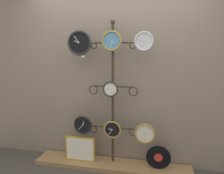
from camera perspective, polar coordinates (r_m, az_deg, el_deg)
The scene contains 13 objects.
shop_wall at distance 3.09m, azimuth 0.86°, elevation 5.22°, with size 4.40×0.04×2.80m.
low_shelf at distance 3.28m, azimuth -0.04°, elevation -19.69°, with size 2.20×0.36×0.06m.
display_stand at distance 3.10m, azimuth 0.21°, elevation -10.00°, with size 0.69×0.43×2.03m.
clock_top_left at distance 2.96m, azimuth -8.51°, elevation 11.31°, with size 0.33×0.04×0.33m.
clock_top_center at distance 2.83m, azimuth -0.07°, elevation 11.97°, with size 0.26×0.04×0.26m.
clock_top_right at distance 2.78m, azimuth 8.33°, elevation 11.76°, with size 0.24×0.04×0.24m.
clock_middle_center at distance 2.88m, azimuth -0.40°, elevation -0.57°, with size 0.21×0.04×0.21m.
clock_bottom_left at distance 3.12m, azimuth -7.58°, elevation -9.83°, with size 0.27×0.04×0.27m.
clock_bottom_center at distance 3.01m, azimuth 0.09°, elevation -11.06°, with size 0.24×0.04×0.24m.
clock_bottom_right at distance 2.98m, azimuth 8.57°, elevation -11.93°, with size 0.28×0.04×0.28m.
vinyl_record at distance 3.11m, azimuth 12.00°, elevation -17.57°, with size 0.33×0.01×0.33m.
picture_frame at distance 3.28m, azimuth -8.35°, elevation -15.73°, with size 0.44×0.02×0.36m.
price_tag_upper at distance 2.94m, azimuth -7.60°, elevation 7.91°, with size 0.04×0.00×0.03m.
Camera 1 is at (0.64, -2.45, 1.62)m, focal length 35.00 mm.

